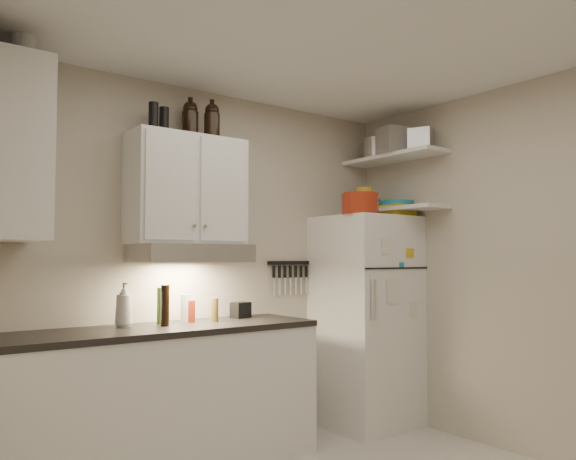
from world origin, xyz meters
TOP-DOWN VIEW (x-y plane):
  - ceiling at (0.00, 0.00)m, footprint 3.20×3.00m
  - back_wall at (0.00, 1.51)m, footprint 3.20×0.02m
  - left_wall at (-1.61, 0.00)m, footprint 0.02×3.00m
  - right_wall at (1.61, 0.00)m, footprint 0.02×3.00m
  - base_cabinet at (-0.55, 1.20)m, footprint 2.10×0.60m
  - countertop at (-0.55, 1.20)m, footprint 2.10×0.62m
  - upper_cabinet at (-0.30, 1.33)m, footprint 0.80×0.33m
  - side_cabinet at (-1.44, 1.20)m, footprint 0.33×0.55m
  - range_hood at (-0.30, 1.27)m, footprint 0.76×0.46m
  - fridge at (1.25, 1.16)m, footprint 0.70×0.68m
  - shelf_hi at (1.45, 1.02)m, footprint 0.30×0.95m
  - shelf_lo at (1.45, 1.02)m, footprint 0.30×0.95m
  - knife_strip at (0.70, 1.49)m, footprint 0.42×0.02m
  - dutch_oven at (1.02, 0.99)m, footprint 0.29×0.29m
  - book_stack at (1.46, 1.03)m, footprint 0.25×0.30m
  - spice_jar at (1.28, 1.18)m, footprint 0.07×0.07m
  - stock_pot at (1.50, 1.25)m, footprint 0.34×0.34m
  - tin_a at (1.38, 0.97)m, footprint 0.25×0.23m
  - tin_b at (1.49, 0.76)m, footprint 0.24×0.24m
  - bowl_teal at (1.40, 1.28)m, footprint 0.22×0.22m
  - bowl_orange at (1.34, 1.26)m, footprint 0.18×0.18m
  - bowl_yellow at (1.34, 1.26)m, footprint 0.14×0.14m
  - plates at (1.50, 1.04)m, footprint 0.28×0.28m
  - growler_a at (-0.25, 1.38)m, footprint 0.14×0.14m
  - growler_b at (-0.12, 1.31)m, footprint 0.15×0.15m
  - thermos_a at (-0.46, 1.37)m, footprint 0.07×0.07m
  - thermos_b at (-0.57, 1.30)m, footprint 0.08×0.08m
  - side_jar at (-1.39, 1.18)m, footprint 0.14×0.14m
  - soap_bottle at (-0.74, 1.31)m, footprint 0.12×0.12m
  - pepper_mill at (-0.13, 1.24)m, footprint 0.05×0.05m
  - oil_bottle at (-0.49, 1.32)m, footprint 0.06×0.06m
  - vinegar_bottle at (-0.51, 1.21)m, footprint 0.06×0.06m
  - clear_bottle at (-0.31, 1.32)m, footprint 0.08×0.08m
  - red_jar at (-0.28, 1.32)m, footprint 0.08×0.08m
  - caddy at (0.15, 1.35)m, footprint 0.15×0.12m

SIDE VIEW (x-z plane):
  - base_cabinet at x=-0.55m, z-range 0.00..0.88m
  - fridge at x=1.25m, z-range 0.00..1.70m
  - countertop at x=-0.55m, z-range 0.88..0.92m
  - caddy at x=0.15m, z-range 0.92..1.03m
  - red_jar at x=-0.28m, z-range 0.92..1.07m
  - pepper_mill at x=-0.13m, z-range 0.92..1.08m
  - clear_bottle at x=-0.31m, z-range 0.92..1.11m
  - oil_bottle at x=-0.49m, z-range 0.92..1.16m
  - vinegar_bottle at x=-0.51m, z-range 0.92..1.18m
  - soap_bottle at x=-0.74m, z-range 0.92..1.23m
  - back_wall at x=0.00m, z-range 0.00..2.60m
  - left_wall at x=-1.61m, z-range 0.00..2.60m
  - right_wall at x=1.61m, z-range 0.00..2.60m
  - knife_strip at x=0.70m, z-range 1.31..1.33m
  - range_hood at x=-0.30m, z-range 1.33..1.45m
  - book_stack at x=1.46m, z-range 1.70..1.80m
  - spice_jar at x=1.28m, z-range 1.70..1.81m
  - shelf_lo at x=1.45m, z-range 1.75..1.77m
  - dutch_oven at x=1.02m, z-range 1.70..1.87m
  - plates at x=1.50m, z-range 1.77..1.84m
  - bowl_teal at x=1.40m, z-range 1.77..1.86m
  - upper_cabinet at x=-0.30m, z-range 1.45..2.20m
  - bowl_orange at x=1.34m, z-range 1.86..1.92m
  - bowl_yellow at x=1.34m, z-range 1.92..1.96m
  - side_cabinet at x=-1.44m, z-range 1.45..2.45m
  - shelf_hi at x=1.45m, z-range 2.19..2.22m
  - thermos_b at x=-0.57m, z-range 2.20..2.39m
  - thermos_a at x=-0.46m, z-range 2.20..2.39m
  - tin_b at x=1.49m, z-range 2.21..2.40m
  - stock_pot at x=1.50m, z-range 2.21..2.40m
  - tin_a at x=1.38m, z-range 2.21..2.43m
  - growler_b at x=-0.12m, z-range 2.20..2.47m
  - growler_a at x=-0.25m, z-range 2.20..2.47m
  - side_jar at x=-1.39m, z-range 2.45..2.63m
  - ceiling at x=0.00m, z-range 2.60..2.62m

